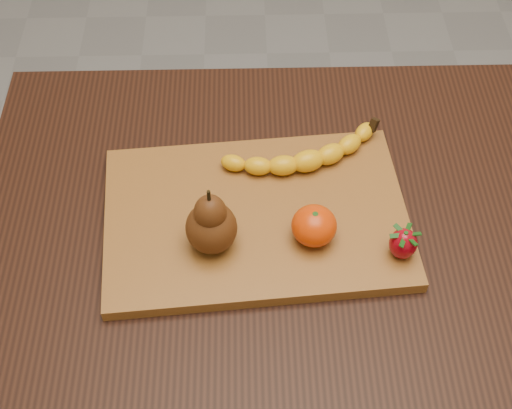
{
  "coord_description": "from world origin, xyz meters",
  "views": [
    {
      "loc": [
        -0.08,
        -0.65,
        1.62
      ],
      "look_at": [
        -0.07,
        0.0,
        0.8
      ],
      "focal_mm": 50.0,
      "sensor_mm": 36.0,
      "label": 1
    }
  ],
  "objects_px": {
    "table": "(298,257)",
    "mandarin": "(314,226)",
    "cutting_board": "(256,217)",
    "pear": "(211,219)"
  },
  "relations": [
    {
      "from": "table",
      "to": "mandarin",
      "type": "distance_m",
      "value": 0.15
    },
    {
      "from": "mandarin",
      "to": "cutting_board",
      "type": "bearing_deg",
      "value": 150.24
    },
    {
      "from": "cutting_board",
      "to": "pear",
      "type": "distance_m",
      "value": 0.11
    },
    {
      "from": "cutting_board",
      "to": "table",
      "type": "bearing_deg",
      "value": -5.28
    },
    {
      "from": "pear",
      "to": "mandarin",
      "type": "relative_size",
      "value": 1.75
    },
    {
      "from": "table",
      "to": "mandarin",
      "type": "xyz_separation_m",
      "value": [
        0.01,
        -0.05,
        0.15
      ]
    },
    {
      "from": "table",
      "to": "pear",
      "type": "height_order",
      "value": "pear"
    },
    {
      "from": "pear",
      "to": "mandarin",
      "type": "xyz_separation_m",
      "value": [
        0.15,
        0.01,
        -0.03
      ]
    },
    {
      "from": "mandarin",
      "to": "table",
      "type": "bearing_deg",
      "value": 106.69
    },
    {
      "from": "table",
      "to": "cutting_board",
      "type": "xyz_separation_m",
      "value": [
        -0.07,
        0.0,
        0.11
      ]
    }
  ]
}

